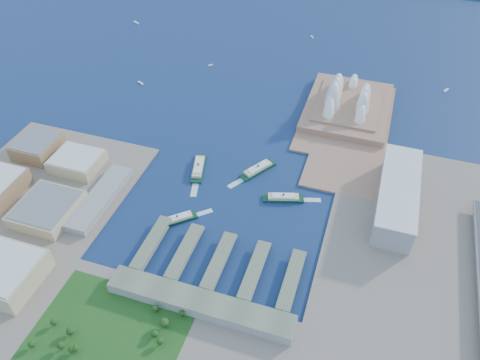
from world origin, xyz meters
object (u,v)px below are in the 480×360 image
(ferry_b, at_px, (258,168))
(ferry_c, at_px, (177,218))
(opera_house, at_px, (350,94))
(ferry_a, at_px, (198,167))
(toaster_building, at_px, (397,196))
(ferry_d, at_px, (283,197))

(ferry_b, bearing_deg, ferry_c, -87.13)
(opera_house, bearing_deg, ferry_b, -117.01)
(ferry_a, relative_size, ferry_b, 1.04)
(ferry_c, bearing_deg, toaster_building, -108.56)
(opera_house, distance_m, ferry_c, 349.79)
(ferry_a, xyz_separation_m, ferry_c, (11.61, -98.01, -0.86))
(toaster_building, xyz_separation_m, ferry_a, (-264.78, -10.18, -14.96))
(opera_house, relative_size, ferry_b, 3.20)
(ferry_c, bearing_deg, ferry_b, -70.95)
(ferry_a, bearing_deg, ferry_b, 1.88)
(opera_house, distance_m, ferry_d, 237.06)
(opera_house, bearing_deg, ferry_a, -129.75)
(ferry_b, xyz_separation_m, ferry_c, (-67.84, -121.16, -0.64))
(ferry_c, bearing_deg, ferry_a, -34.95)
(ferry_a, relative_size, ferry_d, 1.11)
(ferry_a, xyz_separation_m, ferry_b, (79.46, 23.15, -0.22))
(ferry_d, bearing_deg, ferry_c, 107.26)
(toaster_building, bearing_deg, ferry_c, -156.86)
(opera_house, bearing_deg, toaster_building, -65.77)
(ferry_a, bearing_deg, ferry_c, -97.61)
(ferry_d, bearing_deg, ferry_b, 30.79)
(ferry_a, xyz_separation_m, ferry_d, (126.94, -20.42, -0.54))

